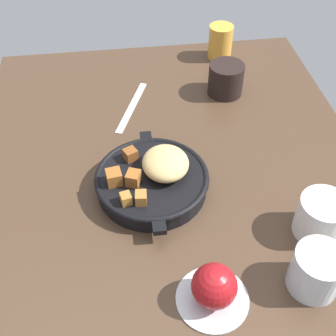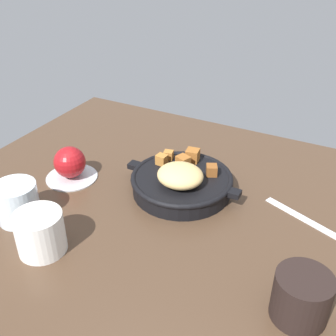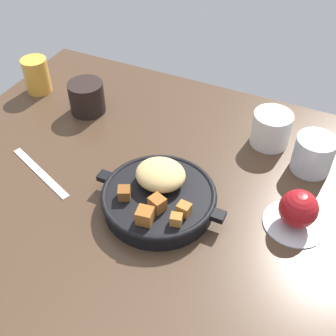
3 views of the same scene
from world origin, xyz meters
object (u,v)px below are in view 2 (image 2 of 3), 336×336
(water_glass_short, at_px, (17,202))
(red_apple, at_px, (70,162))
(cast_iron_skillet, at_px, (182,181))
(coffee_mug_dark, at_px, (301,297))
(butter_knife, at_px, (309,221))
(ceramic_mug_white, at_px, (40,233))

(water_glass_short, bearing_deg, red_apple, -88.05)
(cast_iron_skillet, distance_m, coffee_mug_dark, 0.37)
(water_glass_short, bearing_deg, coffee_mug_dark, -177.75)
(cast_iron_skillet, height_order, butter_knife, cast_iron_skillet)
(red_apple, distance_m, ceramic_mug_white, 0.24)
(coffee_mug_dark, height_order, water_glass_short, water_glass_short)
(red_apple, height_order, coffee_mug_dark, same)
(ceramic_mug_white, bearing_deg, cast_iron_skillet, -116.67)
(cast_iron_skillet, height_order, ceramic_mug_white, cast_iron_skillet)
(cast_iron_skillet, distance_m, water_glass_short, 0.34)
(water_glass_short, bearing_deg, ceramic_mug_white, 155.15)
(butter_knife, bearing_deg, cast_iron_skillet, 26.71)
(cast_iron_skillet, height_order, coffee_mug_dark, cast_iron_skillet)
(butter_knife, relative_size, coffee_mug_dark, 2.34)
(red_apple, xyz_separation_m, water_glass_short, (-0.01, 0.17, -0.00))
(cast_iron_skillet, distance_m, butter_knife, 0.27)
(butter_knife, xyz_separation_m, coffee_mug_dark, (-0.03, 0.23, 0.04))
(coffee_mug_dark, xyz_separation_m, water_glass_short, (0.54, 0.02, 0.00))
(cast_iron_skillet, xyz_separation_m, red_apple, (0.25, 0.07, 0.01))
(coffee_mug_dark, distance_m, ceramic_mug_white, 0.45)
(ceramic_mug_white, bearing_deg, water_glass_short, -24.85)
(cast_iron_skillet, xyz_separation_m, coffee_mug_dark, (-0.30, 0.21, 0.01))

